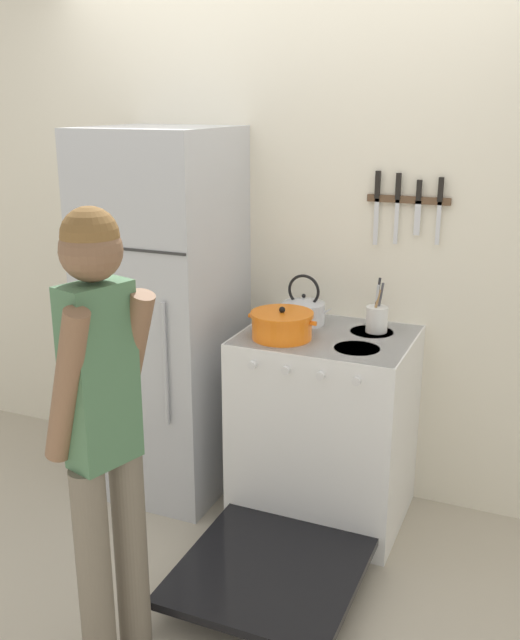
# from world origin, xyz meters

# --- Properties ---
(ground_plane) EXTENTS (14.00, 14.00, 0.00)m
(ground_plane) POSITION_xyz_m (0.00, 0.00, 0.00)
(ground_plane) COLOR #B2A893
(wall_back) EXTENTS (10.00, 0.06, 2.55)m
(wall_back) POSITION_xyz_m (0.00, 0.03, 1.27)
(wall_back) COLOR silver
(wall_back) RESTS_ON ground_plane
(refrigerator) EXTENTS (0.64, 0.69, 1.83)m
(refrigerator) POSITION_xyz_m (-0.54, -0.33, 0.91)
(refrigerator) COLOR #B7BABF
(refrigerator) RESTS_ON ground_plane
(stove_range) EXTENTS (0.77, 1.36, 0.92)m
(stove_range) POSITION_xyz_m (0.30, -0.35, 0.46)
(stove_range) COLOR white
(stove_range) RESTS_ON ground_plane
(dutch_oven_pot) EXTENTS (0.32, 0.28, 0.15)m
(dutch_oven_pot) POSITION_xyz_m (0.13, -0.44, 0.98)
(dutch_oven_pot) COLOR orange
(dutch_oven_pot) RESTS_ON stove_range
(tea_kettle) EXTENTS (0.26, 0.21, 0.24)m
(tea_kettle) POSITION_xyz_m (0.14, -0.19, 0.99)
(tea_kettle) COLOR silver
(tea_kettle) RESTS_ON stove_range
(utensil_jar) EXTENTS (0.10, 0.10, 0.26)m
(utensil_jar) POSITION_xyz_m (0.49, -0.18, 0.98)
(utensil_jar) COLOR silver
(utensil_jar) RESTS_ON stove_range
(person) EXTENTS (0.33, 0.39, 1.64)m
(person) POSITION_xyz_m (-0.07, -1.53, 0.94)
(person) COLOR #6B6051
(person) RESTS_ON ground_plane
(wall_knife_strip) EXTENTS (0.38, 0.03, 0.34)m
(wall_knife_strip) POSITION_xyz_m (0.57, -0.02, 1.52)
(wall_knife_strip) COLOR brown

